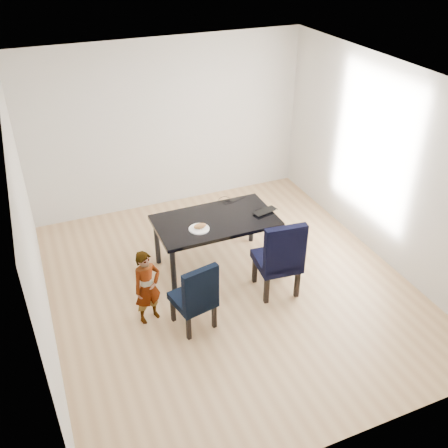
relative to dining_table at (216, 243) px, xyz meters
name	(u,v)px	position (x,y,z in m)	size (l,w,h in m)	color
floor	(230,286)	(0.00, -0.50, -0.38)	(4.50, 5.00, 0.01)	tan
ceiling	(231,82)	(0.00, -0.50, 2.33)	(4.50, 5.00, 0.01)	white
wall_back	(168,126)	(0.00, 2.00, 0.98)	(4.50, 0.01, 2.70)	silver
wall_front	(356,338)	(0.00, -3.00, 0.98)	(4.50, 0.01, 2.70)	silver
wall_left	(30,237)	(-2.25, -0.50, 0.98)	(0.01, 5.00, 2.70)	silver
wall_right	(386,165)	(2.25, -0.50, 0.98)	(0.01, 5.00, 2.70)	silver
dining_table	(216,243)	(0.00, 0.00, 0.00)	(1.60, 0.90, 0.75)	black
chair_left	(193,294)	(-0.68, -0.99, 0.08)	(0.44, 0.46, 0.92)	black
chair_right	(277,255)	(0.52, -0.78, 0.17)	(0.52, 0.54, 1.09)	black
child	(147,287)	(-1.14, -0.70, 0.11)	(0.35, 0.23, 0.96)	#FF3715
plate	(199,229)	(-0.28, -0.15, 0.38)	(0.27, 0.27, 0.01)	white
sandwich	(200,226)	(-0.27, -0.15, 0.42)	(0.17, 0.08, 0.07)	#9F6938
laptop	(263,210)	(0.68, -0.04, 0.39)	(0.34, 0.22, 0.03)	black
cable_tangle	(229,202)	(0.34, 0.35, 0.38)	(0.14, 0.14, 0.01)	black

